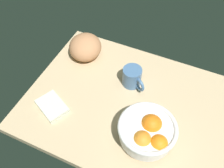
# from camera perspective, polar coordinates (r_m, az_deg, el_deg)

# --- Properties ---
(ground_plane) EXTENTS (0.80, 0.61, 0.03)m
(ground_plane) POSITION_cam_1_polar(r_m,az_deg,el_deg) (1.01, 3.68, -4.88)
(ground_plane) COLOR #CCB086
(fruit_bowl) EXTENTS (0.20, 0.20, 0.10)m
(fruit_bowl) POSITION_cam_1_polar(r_m,az_deg,el_deg) (0.88, 8.18, -10.81)
(fruit_bowl) COLOR white
(fruit_bowl) RESTS_ON ground
(bread_loaf) EXTENTS (0.18, 0.19, 0.10)m
(bread_loaf) POSITION_cam_1_polar(r_m,az_deg,el_deg) (1.14, -6.13, 8.39)
(bread_loaf) COLOR tan
(bread_loaf) RESTS_ON ground
(napkin_folded) EXTENTS (0.15, 0.13, 0.02)m
(napkin_folded) POSITION_cam_1_polar(r_m,az_deg,el_deg) (1.01, -13.55, -4.89)
(napkin_folded) COLOR silver
(napkin_folded) RESTS_ON ground
(mug) EXTENTS (0.11, 0.09, 0.08)m
(mug) POSITION_cam_1_polar(r_m,az_deg,el_deg) (1.03, 4.70, 1.56)
(mug) COLOR #49709E
(mug) RESTS_ON ground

